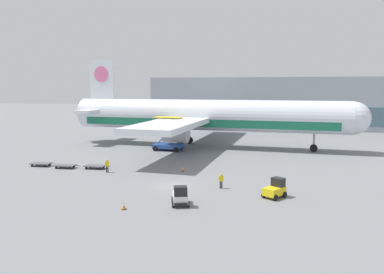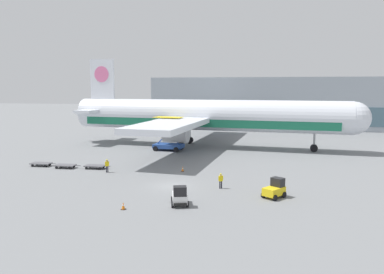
% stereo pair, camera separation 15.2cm
% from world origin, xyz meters
% --- Properties ---
extents(ground_plane, '(400.00, 400.00, 0.00)m').
position_xyz_m(ground_plane, '(0.00, 0.00, 0.00)').
color(ground_plane, slate).
extents(terminal_building, '(90.00, 18.20, 14.00)m').
position_xyz_m(terminal_building, '(24.63, 68.94, 6.99)').
color(terminal_building, '#9EA8B2').
rests_on(terminal_building, ground_plane).
extents(airplane_main, '(58.02, 48.57, 17.00)m').
position_xyz_m(airplane_main, '(-1.20, 29.43, 5.84)').
color(airplane_main, silver).
rests_on(airplane_main, ground_plane).
extents(scissor_lift_loader, '(5.48, 3.83, 6.04)m').
position_xyz_m(scissor_lift_loader, '(-6.44, 24.07, 2.26)').
color(scissor_lift_loader, '#284C99').
rests_on(scissor_lift_loader, ground_plane).
extents(baggage_tug_foreground, '(2.16, 2.72, 2.00)m').
position_xyz_m(baggage_tug_foreground, '(2.35, -6.72, 0.88)').
color(baggage_tug_foreground, silver).
rests_on(baggage_tug_foreground, ground_plane).
extents(baggage_tug_mid, '(2.63, 2.80, 2.00)m').
position_xyz_m(baggage_tug_mid, '(11.47, -2.37, 0.88)').
color(baggage_tug_mid, yellow).
rests_on(baggage_tug_mid, ground_plane).
extents(baggage_dolly_lead, '(3.71, 1.55, 0.48)m').
position_xyz_m(baggage_dolly_lead, '(-21.24, 7.35, 0.39)').
color(baggage_dolly_lead, '#56565B').
rests_on(baggage_dolly_lead, ground_plane).
extents(baggage_dolly_second, '(3.71, 1.55, 0.48)m').
position_xyz_m(baggage_dolly_second, '(-17.11, 6.74, 0.39)').
color(baggage_dolly_second, '#56565B').
rests_on(baggage_dolly_second, ground_plane).
extents(baggage_dolly_third, '(3.71, 1.55, 0.48)m').
position_xyz_m(baggage_dolly_third, '(-12.84, 7.19, 0.39)').
color(baggage_dolly_third, '#56565B').
rests_on(baggage_dolly_third, ground_plane).
extents(ground_crew_near, '(0.42, 0.44, 1.78)m').
position_xyz_m(ground_crew_near, '(-10.22, 5.29, 1.05)').
color(ground_crew_near, black).
rests_on(ground_crew_near, ground_plane).
extents(ground_crew_far, '(0.51, 0.37, 1.75)m').
position_xyz_m(ground_crew_far, '(5.59, 0.06, 1.03)').
color(ground_crew_far, black).
rests_on(ground_crew_far, ground_plane).
extents(traffic_cone_near, '(0.40, 0.40, 0.72)m').
position_xyz_m(traffic_cone_near, '(-2.57, -8.90, 0.35)').
color(traffic_cone_near, black).
rests_on(traffic_cone_near, ground_plane).
extents(traffic_cone_far, '(0.40, 0.40, 0.70)m').
position_xyz_m(traffic_cone_far, '(-0.40, 7.74, 0.34)').
color(traffic_cone_far, black).
rests_on(traffic_cone_far, ground_plane).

